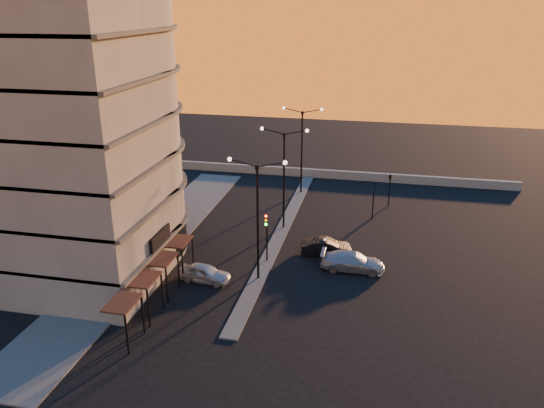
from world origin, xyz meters
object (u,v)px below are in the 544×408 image
(car_hatchback, at_px, (204,273))
(streetlamp_mid, at_px, (284,171))
(traffic_light_main, at_px, (266,230))
(car_sedan, at_px, (326,247))
(car_wagon, at_px, (353,261))

(car_hatchback, bearing_deg, streetlamp_mid, -12.71)
(streetlamp_mid, distance_m, car_hatchback, 12.77)
(traffic_light_main, distance_m, car_hatchback, 6.00)
(car_hatchback, height_order, car_sedan, car_sedan)
(car_wagon, bearing_deg, car_sedan, 46.07)
(traffic_light_main, xyz_separation_m, car_sedan, (4.52, 2.43, -2.19))
(streetlamp_mid, height_order, traffic_light_main, streetlamp_mid)
(car_hatchback, xyz_separation_m, car_sedan, (8.41, 6.42, 0.02))
(traffic_light_main, distance_m, car_wagon, 7.21)
(car_hatchback, distance_m, car_wagon, 11.55)
(streetlamp_mid, relative_size, car_hatchback, 2.42)
(streetlamp_mid, bearing_deg, traffic_light_main, -90.00)
(streetlamp_mid, relative_size, traffic_light_main, 2.24)
(car_hatchback, bearing_deg, traffic_light_main, -37.66)
(car_wagon, bearing_deg, streetlamp_mid, 44.51)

